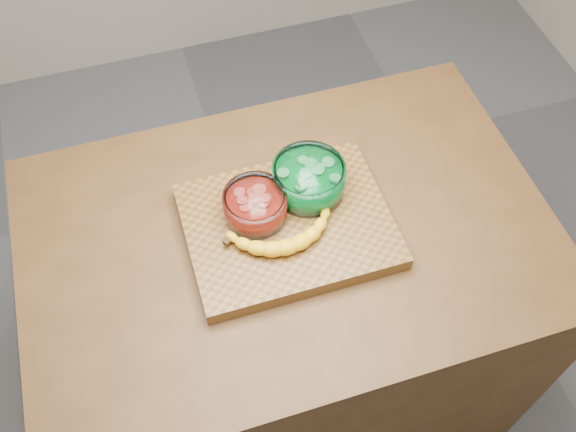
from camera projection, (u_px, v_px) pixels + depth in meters
name	position (u px, v px, depth m)	size (l,w,h in m)	color
ground	(288.00, 376.00, 2.19)	(3.50, 3.50, 0.00)	#5D5D62
counter	(288.00, 319.00, 1.82)	(1.20, 0.80, 0.90)	#513318
cutting_board	(288.00, 226.00, 1.43)	(0.45, 0.35, 0.04)	brown
bowl_red	(255.00, 205.00, 1.40)	(0.14, 0.14, 0.07)	white
bowl_green	(309.00, 179.00, 1.43)	(0.16, 0.16, 0.08)	white
banana	(283.00, 236.00, 1.37)	(0.27, 0.12, 0.04)	yellow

